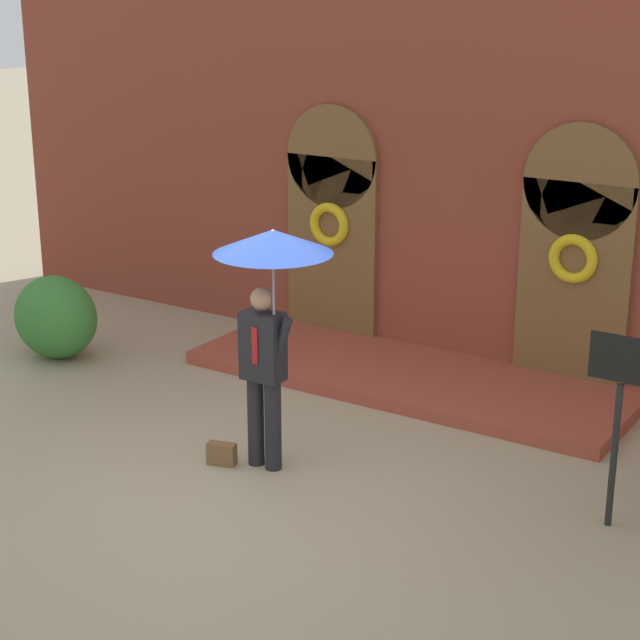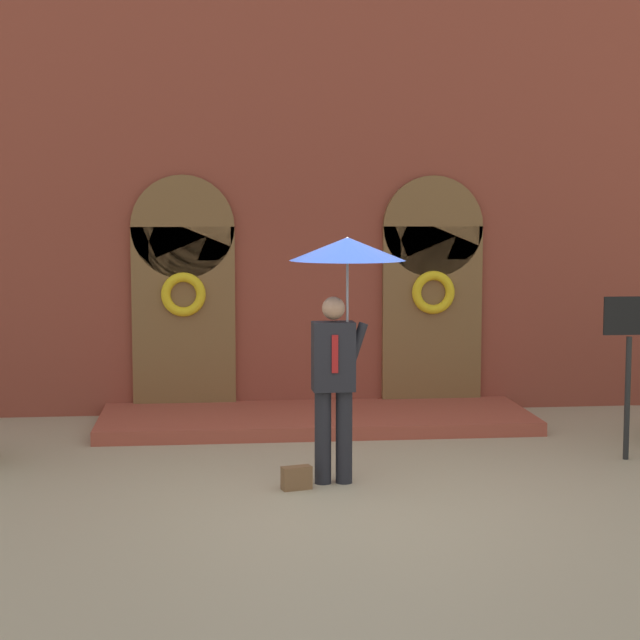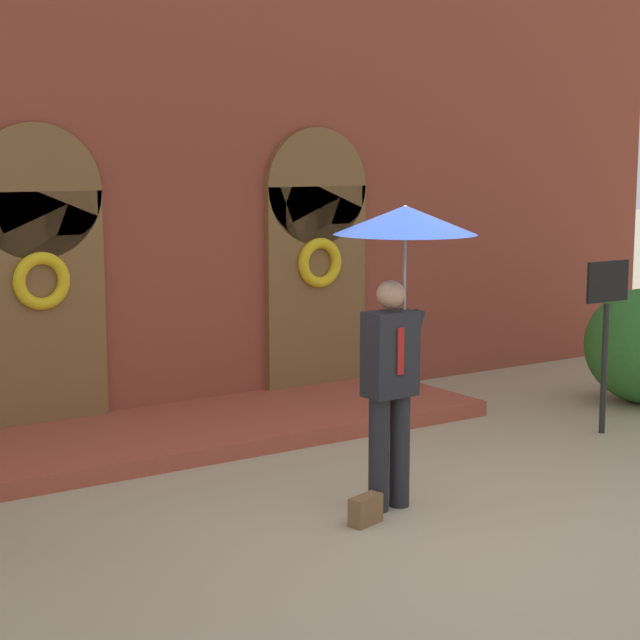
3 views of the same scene
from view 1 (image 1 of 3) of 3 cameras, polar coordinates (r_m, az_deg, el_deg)
name	(u,v)px [view 1 (image 1 of 3)]	position (r m, az deg, el deg)	size (l,w,h in m)	color
ground_plane	(254,481)	(10.18, -3.56, -8.57)	(80.00, 80.00, 0.00)	tan
building_facade	(458,142)	(12.83, 7.39, 9.40)	(14.00, 2.30, 5.60)	brown
person_with_umbrella	(270,277)	(9.75, -2.66, 2.29)	(1.10, 1.10, 2.36)	black
handbag	(222,454)	(10.48, -5.26, -7.13)	(0.28, 0.12, 0.22)	brown
sign_post	(619,400)	(9.26, 15.66, -4.11)	(0.56, 0.06, 1.72)	black
shrub_left	(56,317)	(13.60, -13.92, 0.15)	(1.11, 0.90, 1.04)	#387A33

